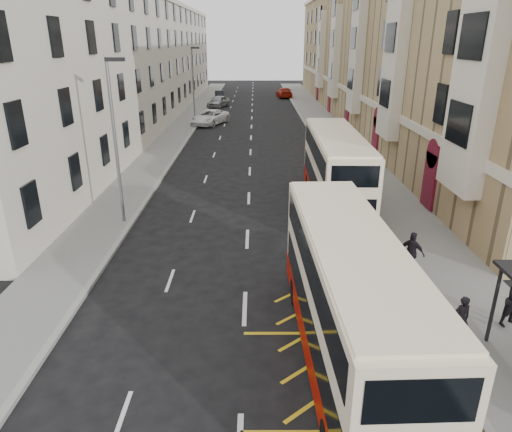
{
  "coord_description": "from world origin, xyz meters",
  "views": [
    {
      "loc": [
        0.36,
        -9.89,
        8.9
      ],
      "look_at": [
        0.41,
        6.59,
        2.5
      ],
      "focal_mm": 32.0,
      "sensor_mm": 36.0,
      "label": 1
    }
  ],
  "objects_px": {
    "street_lamp_near": "(115,134)",
    "car_dark": "(220,95)",
    "double_decker_front": "(348,301)",
    "car_red": "(284,92)",
    "double_decker_rear": "(335,172)",
    "pedestrian_far": "(412,253)",
    "street_lamp_far": "(193,81)",
    "pedestrian_near": "(461,318)",
    "car_silver": "(218,102)",
    "white_van": "(210,117)"
  },
  "relations": [
    {
      "from": "street_lamp_near",
      "to": "car_dark",
      "type": "bearing_deg",
      "value": 88.74
    },
    {
      "from": "double_decker_front",
      "to": "car_red",
      "type": "distance_m",
      "value": 65.67
    },
    {
      "from": "double_decker_rear",
      "to": "pedestrian_far",
      "type": "bearing_deg",
      "value": -75.64
    },
    {
      "from": "street_lamp_far",
      "to": "pedestrian_near",
      "type": "relative_size",
      "value": 5.23
    },
    {
      "from": "pedestrian_far",
      "to": "car_silver",
      "type": "bearing_deg",
      "value": -38.37
    },
    {
      "from": "street_lamp_far",
      "to": "white_van",
      "type": "distance_m",
      "value": 4.24
    },
    {
      "from": "street_lamp_near",
      "to": "pedestrian_near",
      "type": "distance_m",
      "value": 16.86
    },
    {
      "from": "pedestrian_far",
      "to": "white_van",
      "type": "bearing_deg",
      "value": -33.63
    },
    {
      "from": "double_decker_rear",
      "to": "pedestrian_far",
      "type": "relative_size",
      "value": 6.18
    },
    {
      "from": "double_decker_front",
      "to": "car_silver",
      "type": "distance_m",
      "value": 54.49
    },
    {
      "from": "double_decker_rear",
      "to": "car_dark",
      "type": "height_order",
      "value": "double_decker_rear"
    },
    {
      "from": "pedestrian_near",
      "to": "car_silver",
      "type": "bearing_deg",
      "value": -85.33
    },
    {
      "from": "double_decker_front",
      "to": "white_van",
      "type": "bearing_deg",
      "value": 98.8
    },
    {
      "from": "pedestrian_near",
      "to": "car_dark",
      "type": "distance_m",
      "value": 63.31
    },
    {
      "from": "street_lamp_near",
      "to": "street_lamp_far",
      "type": "height_order",
      "value": "same"
    },
    {
      "from": "pedestrian_near",
      "to": "car_silver",
      "type": "relative_size",
      "value": 0.32
    },
    {
      "from": "street_lamp_far",
      "to": "pedestrian_far",
      "type": "relative_size",
      "value": 4.62
    },
    {
      "from": "pedestrian_far",
      "to": "car_silver",
      "type": "relative_size",
      "value": 0.37
    },
    {
      "from": "street_lamp_far",
      "to": "car_silver",
      "type": "height_order",
      "value": "street_lamp_far"
    },
    {
      "from": "double_decker_front",
      "to": "pedestrian_near",
      "type": "relative_size",
      "value": 6.72
    },
    {
      "from": "pedestrian_far",
      "to": "car_dark",
      "type": "height_order",
      "value": "pedestrian_far"
    },
    {
      "from": "street_lamp_near",
      "to": "car_silver",
      "type": "height_order",
      "value": "street_lamp_near"
    },
    {
      "from": "street_lamp_far",
      "to": "pedestrian_far",
      "type": "height_order",
      "value": "street_lamp_far"
    },
    {
      "from": "street_lamp_near",
      "to": "white_van",
      "type": "bearing_deg",
      "value": 86.7
    },
    {
      "from": "pedestrian_near",
      "to": "car_red",
      "type": "height_order",
      "value": "pedestrian_near"
    },
    {
      "from": "car_dark",
      "to": "pedestrian_near",
      "type": "bearing_deg",
      "value": -85.69
    },
    {
      "from": "street_lamp_far",
      "to": "white_van",
      "type": "relative_size",
      "value": 1.4
    },
    {
      "from": "white_van",
      "to": "car_red",
      "type": "relative_size",
      "value": 1.05
    },
    {
      "from": "double_decker_rear",
      "to": "car_red",
      "type": "height_order",
      "value": "double_decker_rear"
    },
    {
      "from": "double_decker_front",
      "to": "white_van",
      "type": "distance_m",
      "value": 40.99
    },
    {
      "from": "double_decker_front",
      "to": "car_red",
      "type": "relative_size",
      "value": 1.89
    },
    {
      "from": "street_lamp_near",
      "to": "pedestrian_near",
      "type": "relative_size",
      "value": 5.23
    },
    {
      "from": "double_decker_front",
      "to": "white_van",
      "type": "relative_size",
      "value": 1.8
    },
    {
      "from": "white_van",
      "to": "car_dark",
      "type": "relative_size",
      "value": 1.41
    },
    {
      "from": "street_lamp_far",
      "to": "pedestrian_near",
      "type": "height_order",
      "value": "street_lamp_far"
    },
    {
      "from": "double_decker_rear",
      "to": "white_van",
      "type": "distance_m",
      "value": 28.86
    },
    {
      "from": "street_lamp_far",
      "to": "white_van",
      "type": "bearing_deg",
      "value": -19.91
    },
    {
      "from": "double_decker_front",
      "to": "car_dark",
      "type": "bearing_deg",
      "value": 95.46
    },
    {
      "from": "street_lamp_far",
      "to": "car_silver",
      "type": "relative_size",
      "value": 1.69
    },
    {
      "from": "double_decker_front",
      "to": "double_decker_rear",
      "type": "distance_m",
      "value": 13.13
    },
    {
      "from": "pedestrian_far",
      "to": "double_decker_rear",
      "type": "bearing_deg",
      "value": -38.22
    },
    {
      "from": "double_decker_rear",
      "to": "car_silver",
      "type": "xyz_separation_m",
      "value": [
        -9.47,
        40.93,
        -1.36
      ]
    },
    {
      "from": "double_decker_front",
      "to": "car_dark",
      "type": "relative_size",
      "value": 2.54
    },
    {
      "from": "white_van",
      "to": "car_dark",
      "type": "bearing_deg",
      "value": 112.85
    },
    {
      "from": "street_lamp_near",
      "to": "pedestrian_far",
      "type": "relative_size",
      "value": 4.62
    },
    {
      "from": "double_decker_rear",
      "to": "car_silver",
      "type": "distance_m",
      "value": 42.03
    },
    {
      "from": "double_decker_front",
      "to": "street_lamp_near",
      "type": "bearing_deg",
      "value": 128.68
    },
    {
      "from": "street_lamp_far",
      "to": "street_lamp_near",
      "type": "bearing_deg",
      "value": -90.0
    },
    {
      "from": "pedestrian_near",
      "to": "car_silver",
      "type": "xyz_separation_m",
      "value": [
        -11.4,
        53.09,
        -0.11
      ]
    },
    {
      "from": "double_decker_front",
      "to": "double_decker_rear",
      "type": "height_order",
      "value": "double_decker_rear"
    }
  ]
}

